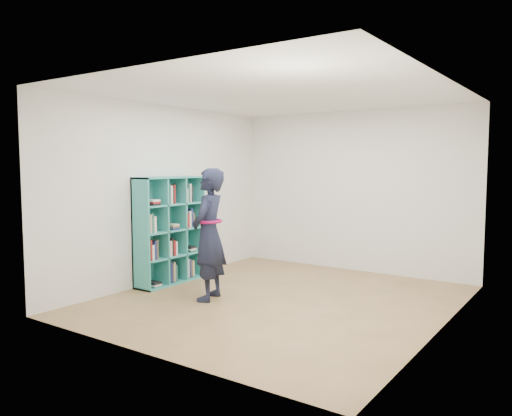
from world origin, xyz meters
The scene contains 9 objects.
floor centered at (0.00, 0.00, 0.00)m, with size 4.50×4.50×0.00m, color olive.
ceiling centered at (0.00, 0.00, 2.60)m, with size 4.50×4.50×0.00m, color white.
wall_left centered at (-2.00, 0.00, 1.30)m, with size 0.02×4.50×2.60m, color white.
wall_right centered at (2.00, 0.00, 1.30)m, with size 0.02×4.50×2.60m, color white.
wall_back centered at (0.00, 2.25, 1.30)m, with size 4.00×0.02×2.60m, color white.
wall_front centered at (0.00, -2.25, 1.30)m, with size 4.00×0.02×2.60m, color white.
bookshelf centered at (-1.85, -0.11, 0.76)m, with size 0.34×1.17×1.56m.
person centered at (-0.77, -0.49, 0.85)m, with size 0.58×0.71×1.69m.
smartphone centered at (-0.93, -0.44, 0.96)m, with size 0.04×0.10×0.14m.
Camera 1 is at (3.32, -5.33, 1.73)m, focal length 35.00 mm.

